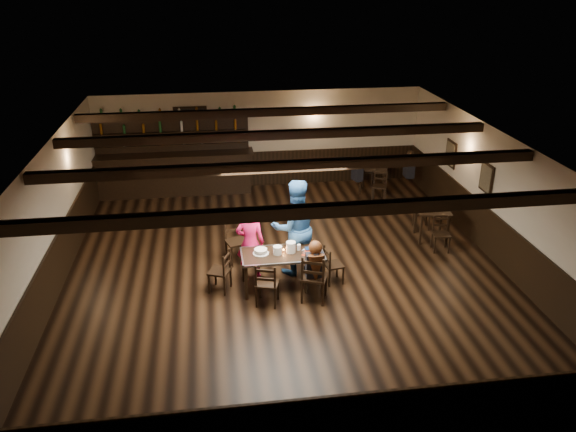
{
  "coord_description": "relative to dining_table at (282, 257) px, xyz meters",
  "views": [
    {
      "loc": [
        -1.39,
        -10.18,
        5.77
      ],
      "look_at": [
        0.09,
        0.2,
        1.11
      ],
      "focal_mm": 35.0,
      "sensor_mm": 36.0,
      "label": 1
    }
  ],
  "objects": [
    {
      "name": "bar_counter",
      "position": [
        -2.28,
        5.45,
        0.05
      ],
      "size": [
        4.35,
        0.7,
        2.2
      ],
      "color": "black",
      "rests_on": "ground"
    },
    {
      "name": "menu_red",
      "position": [
        0.54,
        -0.07,
        0.08
      ],
      "size": [
        0.38,
        0.3,
        0.0
      ],
      "primitive_type": "cube",
      "rotation": [
        0.0,
        0.0,
        -0.18
      ],
      "color": "maroon",
      "rests_on": "dining_table"
    },
    {
      "name": "cake",
      "position": [
        -0.41,
        0.05,
        0.12
      ],
      "size": [
        0.31,
        0.31,
        0.1
      ],
      "color": "white",
      "rests_on": "dining_table"
    },
    {
      "name": "tea_light",
      "position": [
        0.03,
        0.07,
        0.1
      ],
      "size": [
        0.04,
        0.04,
        0.06
      ],
      "color": "#A5A8AD",
      "rests_on": "dining_table"
    },
    {
      "name": "plate_stack_a",
      "position": [
        -0.09,
        -0.01,
        0.16
      ],
      "size": [
        0.17,
        0.17,
        0.16
      ],
      "primitive_type": "cylinder",
      "color": "white",
      "rests_on": "dining_table"
    },
    {
      "name": "chair_near_left",
      "position": [
        -0.38,
        -0.6,
        -0.16
      ],
      "size": [
        0.5,
        0.49,
        0.87
      ],
      "color": "black",
      "rests_on": "ground"
    },
    {
      "name": "drink_glass",
      "position": [
        0.33,
        0.1,
        0.14
      ],
      "size": [
        0.07,
        0.07,
        0.11
      ],
      "primitive_type": "cylinder",
      "color": "silver",
      "rests_on": "dining_table"
    },
    {
      "name": "woman_pink",
      "position": [
        -0.58,
        0.5,
        0.1
      ],
      "size": [
        0.61,
        0.45,
        1.55
      ],
      "primitive_type": "imported",
      "rotation": [
        0.0,
        0.0,
        3.0
      ],
      "color": "#E72569",
      "rests_on": "ground"
    },
    {
      "name": "man_blue",
      "position": [
        0.34,
        0.6,
        0.33
      ],
      "size": [
        1.06,
        0.87,
        2.01
      ],
      "primitive_type": "imported",
      "rotation": [
        0.0,
        0.0,
        3.26
      ],
      "color": "#1A4C88",
      "rests_on": "ground"
    },
    {
      "name": "salt_shaker",
      "position": [
        0.4,
        -0.08,
        0.13
      ],
      "size": [
        0.04,
        0.04,
        0.1
      ],
      "primitive_type": "cylinder",
      "color": "silver",
      "rests_on": "dining_table"
    },
    {
      "name": "chair_end_right",
      "position": [
        0.96,
        0.05,
        -0.22
      ],
      "size": [
        0.4,
        0.42,
        0.77
      ],
      "color": "black",
      "rests_on": "ground"
    },
    {
      "name": "pepper_shaker",
      "position": [
        0.37,
        -0.08,
        0.12
      ],
      "size": [
        0.03,
        0.03,
        0.08
      ],
      "primitive_type": "cylinder",
      "color": "#A5A8AD",
      "rests_on": "dining_table"
    },
    {
      "name": "back_table_a",
      "position": [
        3.67,
        1.66,
        -0.03
      ],
      "size": [
        0.83,
        0.83,
        0.75
      ],
      "color": "black",
      "rests_on": "ground"
    },
    {
      "name": "back_table_b",
      "position": [
        3.17,
        4.72,
        -0.03
      ],
      "size": [
        0.99,
        0.99,
        0.75
      ],
      "color": "black",
      "rests_on": "ground"
    },
    {
      "name": "chair_near_right",
      "position": [
        0.5,
        -0.6,
        -0.1
      ],
      "size": [
        0.58,
        0.57,
        0.98
      ],
      "color": "black",
      "rests_on": "ground"
    },
    {
      "name": "plate_stack_b",
      "position": [
        0.17,
        0.03,
        0.19
      ],
      "size": [
        0.18,
        0.18,
        0.21
      ],
      "primitive_type": "cylinder",
      "color": "white",
      "rests_on": "dining_table"
    },
    {
      "name": "room_shell",
      "position": [
        0.16,
        0.77,
        1.07
      ],
      "size": [
        9.02,
        10.02,
        2.71
      ],
      "color": "beige",
      "rests_on": "ground"
    },
    {
      "name": "menu_blue",
      "position": [
        0.59,
        0.11,
        0.08
      ],
      "size": [
        0.27,
        0.19,
        0.0
      ],
      "primitive_type": "cube",
      "rotation": [
        0.0,
        0.0,
        -0.05
      ],
      "color": "#0E2249",
      "rests_on": "dining_table"
    },
    {
      "name": "chair_far_pushed",
      "position": [
        -0.83,
        1.25,
        -0.11
      ],
      "size": [
        0.55,
        0.53,
        0.96
      ],
      "color": "black",
      "rests_on": "ground"
    },
    {
      "name": "dining_table",
      "position": [
        0.0,
        0.0,
        0.0
      ],
      "size": [
        1.59,
        0.81,
        0.75
      ],
      "color": "black",
      "rests_on": "ground"
    },
    {
      "name": "bg_patron_right",
      "position": [
        4.11,
        4.53,
        0.17
      ],
      "size": [
        0.23,
        0.36,
        0.75
      ],
      "color": "black",
      "rests_on": "ground"
    },
    {
      "name": "bg_patron_left",
      "position": [
        2.64,
        4.48,
        0.13
      ],
      "size": [
        0.28,
        0.37,
        0.68
      ],
      "color": "black",
      "rests_on": "ground"
    },
    {
      "name": "seated_person",
      "position": [
        0.53,
        -0.54,
        0.15
      ],
      "size": [
        0.33,
        0.5,
        0.81
      ],
      "color": "black",
      "rests_on": "ground"
    },
    {
      "name": "ground",
      "position": [
        0.15,
        0.74,
        -0.67
      ],
      "size": [
        10.0,
        10.0,
        0.0
      ],
      "primitive_type": "plane",
      "color": "black",
      "rests_on": "ground"
    },
    {
      "name": "chair_end_left",
      "position": [
        -1.15,
        0.04,
        -0.18
      ],
      "size": [
        0.5,
        0.51,
        0.84
      ],
      "color": "black",
      "rests_on": "ground"
    }
  ]
}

